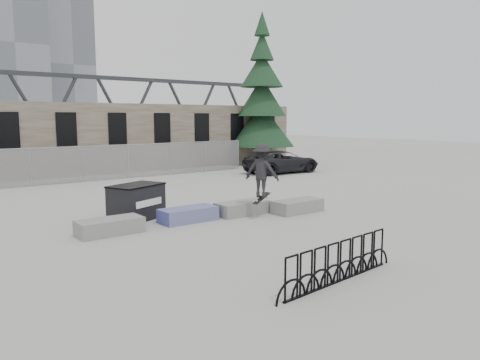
% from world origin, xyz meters
% --- Properties ---
extents(ground, '(120.00, 120.00, 0.00)m').
position_xyz_m(ground, '(0.00, 0.00, 0.00)').
color(ground, '#A5A5A0').
rests_on(ground, ground).
extents(stone_wall, '(36.00, 2.58, 4.50)m').
position_xyz_m(stone_wall, '(0.00, 16.24, 2.26)').
color(stone_wall, '#66594B').
rests_on(stone_wall, ground).
extents(chainlink_fence, '(22.06, 0.06, 2.02)m').
position_xyz_m(chainlink_fence, '(-0.00, 12.50, 1.04)').
color(chainlink_fence, gray).
rests_on(chainlink_fence, ground).
extents(planter_far_left, '(2.00, 0.90, 0.48)m').
position_xyz_m(planter_far_left, '(-3.50, 0.23, 0.26)').
color(planter_far_left, gray).
rests_on(planter_far_left, ground).
extents(planter_center_left, '(2.00, 0.90, 0.48)m').
position_xyz_m(planter_center_left, '(-0.64, 0.28, 0.26)').
color(planter_center_left, '#303891').
rests_on(planter_center_left, ground).
extents(planter_center_right, '(2.00, 0.90, 0.48)m').
position_xyz_m(planter_center_right, '(1.55, 0.05, 0.26)').
color(planter_center_right, gray).
rests_on(planter_center_right, ground).
extents(planter_offset, '(2.00, 0.90, 0.48)m').
position_xyz_m(planter_offset, '(3.47, -0.93, 0.26)').
color(planter_offset, gray).
rests_on(planter_offset, ground).
extents(dumpster, '(2.20, 1.79, 1.25)m').
position_xyz_m(dumpster, '(-1.91, 1.68, 0.63)').
color(dumpster, black).
rests_on(dumpster, ground).
extents(bike_rack, '(4.03, 0.38, 0.90)m').
position_xyz_m(bike_rack, '(-1.23, -6.93, 0.44)').
color(bike_rack, black).
rests_on(bike_rack, ground).
extents(spruce_tree, '(5.04, 5.04, 11.50)m').
position_xyz_m(spruce_tree, '(14.57, 14.19, 4.67)').
color(spruce_tree, '#38281E').
rests_on(spruce_tree, ground).
extents(truss_bridge, '(70.00, 3.00, 9.80)m').
position_xyz_m(truss_bridge, '(10.00, 55.00, 4.13)').
color(truss_bridge, '#2D3033').
rests_on(truss_bridge, ground).
extents(suv, '(5.29, 2.60, 1.45)m').
position_xyz_m(suv, '(11.91, 8.98, 0.72)').
color(suv, black).
rests_on(suv, ground).
extents(skateboarder, '(1.21, 1.42, 2.11)m').
position_xyz_m(skateboarder, '(1.68, -0.92, 1.72)').
color(skateboarder, black).
rests_on(skateboarder, ground).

